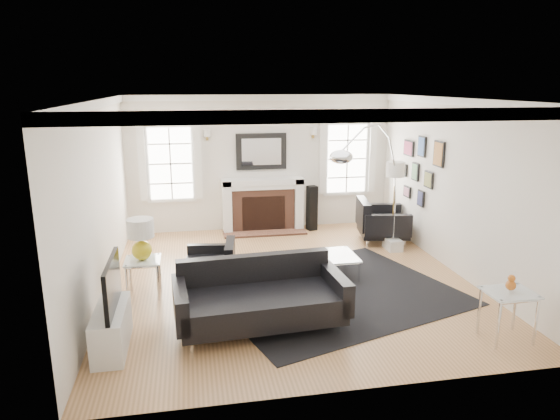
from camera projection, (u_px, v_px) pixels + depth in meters
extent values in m
plane|color=#A27144|center=(289.00, 280.00, 7.90)|extent=(6.00, 6.00, 0.00)
cube|color=silver|center=(261.00, 163.00, 10.42)|extent=(5.50, 0.04, 2.80)
cube|color=silver|center=(352.00, 260.00, 4.70)|extent=(5.50, 0.04, 2.80)
cube|color=silver|center=(100.00, 201.00, 7.08)|extent=(0.04, 6.00, 2.80)
cube|color=silver|center=(456.00, 187.00, 8.04)|extent=(0.04, 6.00, 2.80)
cube|color=white|center=(290.00, 99.00, 7.21)|extent=(5.50, 6.00, 0.02)
cube|color=white|center=(290.00, 103.00, 7.23)|extent=(5.50, 6.00, 0.12)
cube|color=white|center=(227.00, 206.00, 10.31)|extent=(0.18, 0.38, 1.10)
cube|color=white|center=(298.00, 203.00, 10.57)|extent=(0.18, 0.38, 1.10)
cube|color=white|center=(263.00, 181.00, 10.31)|extent=(1.70, 0.38, 0.12)
cube|color=white|center=(263.00, 186.00, 10.34)|extent=(1.50, 0.34, 0.10)
cube|color=brown|center=(263.00, 209.00, 10.48)|extent=(1.30, 0.30, 0.90)
cube|color=black|center=(263.00, 214.00, 10.40)|extent=(0.90, 0.10, 0.76)
cube|color=brown|center=(265.00, 232.00, 10.33)|extent=(1.70, 0.50, 0.04)
cube|color=black|center=(261.00, 151.00, 10.32)|extent=(1.05, 0.06, 0.75)
cube|color=white|center=(262.00, 152.00, 10.29)|extent=(0.82, 0.02, 0.55)
cube|color=white|center=(171.00, 163.00, 10.05)|extent=(1.00, 0.05, 1.60)
cube|color=white|center=(171.00, 164.00, 10.03)|extent=(0.84, 0.02, 1.44)
cube|color=white|center=(142.00, 163.00, 9.85)|extent=(0.14, 0.05, 1.55)
cube|color=white|center=(198.00, 161.00, 10.04)|extent=(0.14, 0.05, 1.55)
cube|color=white|center=(347.00, 159.00, 10.70)|extent=(1.00, 0.05, 1.60)
cube|color=white|center=(347.00, 159.00, 10.67)|extent=(0.84, 0.02, 1.44)
cube|color=white|center=(323.00, 158.00, 10.50)|extent=(0.14, 0.05, 1.55)
cube|color=white|center=(373.00, 156.00, 10.69)|extent=(0.14, 0.05, 1.55)
cube|color=black|center=(439.00, 154.00, 8.49)|extent=(0.03, 0.34, 0.44)
cube|color=#A8682C|center=(438.00, 154.00, 8.49)|extent=(0.01, 0.29, 0.39)
cube|color=black|center=(422.00, 146.00, 9.10)|extent=(0.03, 0.28, 0.38)
cube|color=#385A9C|center=(421.00, 147.00, 9.10)|extent=(0.01, 0.23, 0.33)
cube|color=black|center=(409.00, 148.00, 9.65)|extent=(0.03, 0.40, 0.30)
cube|color=#A03152|center=(408.00, 148.00, 9.65)|extent=(0.01, 0.35, 0.25)
cube|color=black|center=(429.00, 180.00, 8.90)|extent=(0.03, 0.30, 0.30)
cube|color=olive|center=(428.00, 180.00, 8.90)|extent=(0.01, 0.25, 0.25)
cube|color=black|center=(415.00, 172.00, 9.41)|extent=(0.03, 0.26, 0.34)
cube|color=#548D58|center=(414.00, 172.00, 9.41)|extent=(0.01, 0.21, 0.29)
cube|color=black|center=(403.00, 169.00, 9.95)|extent=(0.03, 0.32, 0.24)
cube|color=#9E7043|center=(402.00, 170.00, 9.95)|extent=(0.01, 0.27, 0.19)
cube|color=black|center=(421.00, 198.00, 9.24)|extent=(0.03, 0.24, 0.30)
cube|color=navy|center=(420.00, 198.00, 9.24)|extent=(0.01, 0.19, 0.25)
cube|color=black|center=(407.00, 192.00, 9.81)|extent=(0.03, 0.28, 0.22)
cube|color=#97586A|center=(406.00, 192.00, 9.81)|extent=(0.01, 0.23, 0.17)
cube|color=white|center=(112.00, 329.00, 5.79)|extent=(0.35, 1.00, 0.50)
cube|color=black|center=(112.00, 284.00, 5.67)|extent=(0.05, 1.00, 0.58)
cube|color=black|center=(333.00, 292.00, 7.42)|extent=(4.09, 3.72, 0.01)
cube|color=black|center=(261.00, 305.00, 6.25)|extent=(2.08, 1.09, 0.34)
cube|color=black|center=(254.00, 275.00, 6.59)|extent=(2.03, 0.29, 0.56)
cube|color=black|center=(180.00, 304.00, 5.98)|extent=(0.22, 0.96, 0.43)
cube|color=black|center=(335.00, 288.00, 6.46)|extent=(0.22, 0.96, 0.43)
cube|color=black|center=(209.00, 269.00, 7.63)|extent=(0.82, 0.82, 0.27)
cube|color=black|center=(230.00, 257.00, 7.59)|extent=(0.22, 0.74, 0.46)
cube|color=black|center=(211.00, 255.00, 7.95)|extent=(0.74, 0.21, 0.35)
cube|color=black|center=(206.00, 271.00, 7.25)|extent=(0.74, 0.21, 0.35)
cube|color=black|center=(383.00, 226.00, 9.76)|extent=(1.03, 1.03, 0.33)
cube|color=black|center=(363.00, 214.00, 9.70)|extent=(0.31, 0.90, 0.55)
cube|color=black|center=(388.00, 226.00, 9.30)|extent=(0.89, 0.29, 0.42)
cube|color=black|center=(379.00, 214.00, 10.15)|extent=(0.89, 0.29, 0.42)
cube|color=silver|center=(331.00, 256.00, 7.99)|extent=(0.79, 0.79, 0.02)
cylinder|color=silver|center=(315.00, 275.00, 7.63)|extent=(0.04, 0.04, 0.35)
cylinder|color=silver|center=(359.00, 272.00, 7.75)|extent=(0.04, 0.04, 0.35)
cylinder|color=silver|center=(305.00, 259.00, 8.30)|extent=(0.04, 0.04, 0.35)
cylinder|color=silver|center=(345.00, 257.00, 8.43)|extent=(0.04, 0.04, 0.35)
cube|color=silver|center=(143.00, 260.00, 7.18)|extent=(0.50, 0.50, 0.02)
cylinder|color=silver|center=(127.00, 284.00, 7.01)|extent=(0.04, 0.04, 0.56)
cylinder|color=silver|center=(158.00, 282.00, 7.08)|extent=(0.04, 0.04, 0.56)
cylinder|color=silver|center=(130.00, 273.00, 7.41)|extent=(0.04, 0.04, 0.56)
cylinder|color=silver|center=(160.00, 271.00, 7.48)|extent=(0.04, 0.04, 0.56)
cube|color=silver|center=(510.00, 292.00, 5.91)|extent=(0.57, 0.48, 0.02)
cylinder|color=silver|center=(498.00, 325.00, 5.75)|extent=(0.04, 0.04, 0.62)
cylinder|color=silver|center=(536.00, 322.00, 5.84)|extent=(0.04, 0.04, 0.62)
cylinder|color=silver|center=(479.00, 310.00, 6.13)|extent=(0.04, 0.04, 0.62)
cylinder|color=silver|center=(515.00, 307.00, 6.21)|extent=(0.04, 0.04, 0.62)
sphere|color=gold|center=(142.00, 250.00, 7.14)|extent=(0.28, 0.28, 0.28)
cylinder|color=gold|center=(141.00, 241.00, 7.11)|extent=(0.04, 0.04, 0.11)
cylinder|color=white|center=(140.00, 228.00, 7.06)|extent=(0.38, 0.38, 0.27)
sphere|color=#BC5C18|center=(511.00, 285.00, 5.89)|extent=(0.12, 0.12, 0.12)
sphere|color=#BC5C18|center=(512.00, 278.00, 5.86)|extent=(0.09, 0.09, 0.09)
cube|color=silver|center=(393.00, 244.00, 9.32)|extent=(0.26, 0.41, 0.21)
ellipsoid|color=silver|center=(341.00, 157.00, 7.44)|extent=(0.35, 0.35, 0.21)
cylinder|color=#BD9541|center=(391.00, 247.00, 9.40)|extent=(0.21, 0.21, 0.03)
cylinder|color=#BD9541|center=(393.00, 211.00, 9.23)|extent=(0.02, 0.02, 1.45)
cylinder|color=white|center=(396.00, 169.00, 9.03)|extent=(0.33, 0.33, 0.27)
cube|color=black|center=(312.00, 208.00, 10.49)|extent=(0.23, 0.23, 0.94)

